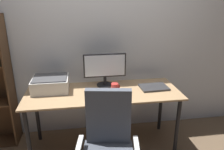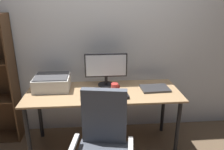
# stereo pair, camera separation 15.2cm
# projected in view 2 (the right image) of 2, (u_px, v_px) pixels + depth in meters

# --- Properties ---
(ground_plane) EXTENTS (12.00, 12.00, 0.00)m
(ground_plane) POSITION_uv_depth(u_px,v_px,m) (104.00, 146.00, 2.74)
(ground_plane) COLOR brown
(back_wall) EXTENTS (6.40, 0.10, 2.60)m
(back_wall) POSITION_uv_depth(u_px,v_px,m) (101.00, 35.00, 2.76)
(back_wall) COLOR silver
(back_wall) RESTS_ON ground
(desk) EXTENTS (1.74, 0.65, 0.74)m
(desk) POSITION_uv_depth(u_px,v_px,m) (103.00, 98.00, 2.51)
(desk) COLOR tan
(desk) RESTS_ON ground
(monitor) EXTENTS (0.50, 0.20, 0.39)m
(monitor) POSITION_uv_depth(u_px,v_px,m) (106.00, 67.00, 2.59)
(monitor) COLOR black
(monitor) RESTS_ON desk
(keyboard) EXTENTS (0.29, 0.11, 0.02)m
(keyboard) POSITION_uv_depth(u_px,v_px,m) (105.00, 97.00, 2.32)
(keyboard) COLOR silver
(keyboard) RESTS_ON desk
(mouse) EXTENTS (0.07, 0.10, 0.03)m
(mouse) POSITION_uv_depth(u_px,v_px,m) (126.00, 96.00, 2.33)
(mouse) COLOR black
(mouse) RESTS_ON desk
(coffee_mug) EXTENTS (0.10, 0.08, 0.11)m
(coffee_mug) POSITION_uv_depth(u_px,v_px,m) (115.00, 88.00, 2.44)
(coffee_mug) COLOR #B72D28
(coffee_mug) RESTS_ON desk
(laptop) EXTENTS (0.33, 0.25, 0.02)m
(laptop) POSITION_uv_depth(u_px,v_px,m) (155.00, 88.00, 2.54)
(laptop) COLOR #2D2D30
(laptop) RESTS_ON desk
(printer) EXTENTS (0.40, 0.34, 0.16)m
(printer) POSITION_uv_depth(u_px,v_px,m) (52.00, 82.00, 2.53)
(printer) COLOR silver
(printer) RESTS_ON desk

